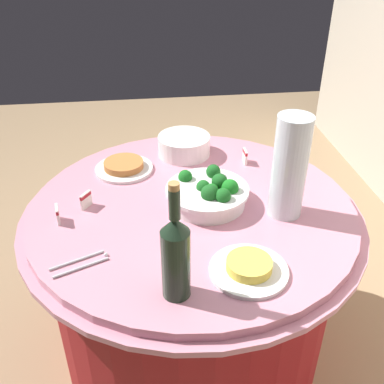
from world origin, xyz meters
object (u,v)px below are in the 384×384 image
(food_plate_peanuts, at_px, (124,167))
(label_placard_rear, at_px, (58,213))
(decorative_fruit_vase, at_px, (289,172))
(wine_bottle, at_px, (176,255))
(broccoli_bowl, at_px, (208,193))
(label_placard_front, at_px, (86,199))
(serving_tongs, at_px, (82,263))
(label_placard_mid, at_px, (245,155))
(food_plate_fried_egg, at_px, (249,268))
(plate_stack, at_px, (184,145))

(food_plate_peanuts, relative_size, label_placard_rear, 4.00)
(decorative_fruit_vase, distance_m, label_placard_rear, 0.74)
(wine_bottle, bearing_deg, broccoli_bowl, 160.17)
(wine_bottle, distance_m, decorative_fruit_vase, 0.50)
(broccoli_bowl, height_order, label_placard_front, broccoli_bowl)
(serving_tongs, relative_size, label_placard_mid, 2.99)
(broccoli_bowl, height_order, decorative_fruit_vase, decorative_fruit_vase)
(broccoli_bowl, relative_size, label_placard_front, 5.09)
(food_plate_fried_egg, xyz_separation_m, label_placard_front, (-0.38, -0.47, 0.02))
(label_placard_mid, xyz_separation_m, label_placard_rear, (0.31, -0.68, 0.00))
(broccoli_bowl, distance_m, food_plate_fried_egg, 0.36)
(serving_tongs, distance_m, label_placard_mid, 0.79)
(plate_stack, distance_m, wine_bottle, 0.79)
(serving_tongs, bearing_deg, label_placard_rear, -157.71)
(serving_tongs, relative_size, label_placard_rear, 2.99)
(wine_bottle, xyz_separation_m, label_placard_front, (-0.43, -0.26, -0.10))
(broccoli_bowl, xyz_separation_m, decorative_fruit_vase, (0.08, 0.24, 0.11))
(decorative_fruit_vase, relative_size, label_placard_rear, 6.18)
(label_placard_mid, bearing_deg, broccoli_bowl, -34.73)
(decorative_fruit_vase, xyz_separation_m, label_placard_mid, (-0.35, -0.05, -0.12))
(decorative_fruit_vase, height_order, food_plate_peanuts, decorative_fruit_vase)
(food_plate_peanuts, bearing_deg, broccoli_bowl, 46.92)
(serving_tongs, height_order, food_plate_fried_egg, food_plate_fried_egg)
(serving_tongs, distance_m, food_plate_fried_egg, 0.47)
(plate_stack, relative_size, wine_bottle, 0.62)
(serving_tongs, bearing_deg, food_plate_peanuts, 167.46)
(serving_tongs, bearing_deg, wine_bottle, 60.39)
(serving_tongs, xyz_separation_m, label_placard_front, (-0.29, -0.01, 0.03))
(serving_tongs, bearing_deg, broccoli_bowl, 122.97)
(decorative_fruit_vase, height_order, serving_tongs, decorative_fruit_vase)
(food_plate_fried_egg, height_order, label_placard_front, label_placard_front)
(wine_bottle, relative_size, food_plate_fried_egg, 1.53)
(food_plate_peanuts, height_order, food_plate_fried_egg, food_plate_fried_egg)
(broccoli_bowl, bearing_deg, food_plate_fried_egg, 9.43)
(serving_tongs, distance_m, label_placard_front, 0.29)
(broccoli_bowl, distance_m, decorative_fruit_vase, 0.28)
(decorative_fruit_vase, relative_size, label_placard_front, 6.18)
(food_plate_peanuts, bearing_deg, label_placard_front, -27.39)
(label_placard_front, relative_size, label_placard_rear, 1.00)
(decorative_fruit_vase, bearing_deg, wine_bottle, -50.08)
(broccoli_bowl, bearing_deg, label_placard_rear, -84.95)
(decorative_fruit_vase, xyz_separation_m, label_placard_rear, (-0.04, -0.73, -0.12))
(wine_bottle, bearing_deg, label_placard_rear, -136.45)
(label_placard_mid, bearing_deg, food_plate_peanuts, -89.53)
(label_placard_mid, bearing_deg, food_plate_fried_egg, -11.73)
(serving_tongs, bearing_deg, label_placard_front, -178.83)
(plate_stack, distance_m, food_plate_fried_egg, 0.73)
(broccoli_bowl, relative_size, plate_stack, 1.33)
(label_placard_rear, bearing_deg, label_placard_mid, 114.80)
(food_plate_peanuts, relative_size, food_plate_fried_egg, 1.00)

